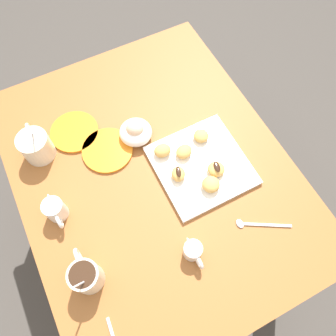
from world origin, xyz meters
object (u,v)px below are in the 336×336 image
at_px(beignet_4, 211,184).
at_px(coffee_mug_cream_right, 36,145).
at_px(chocolate_sauce_pitcher, 193,251).
at_px(saucer_orange_left, 74,132).
at_px(cream_pitcher_white, 55,209).
at_px(dining_table, 154,186).
at_px(beignet_3, 201,136).
at_px(saucer_orange_right, 107,150).
at_px(beignet_0, 216,169).
at_px(beignet_1, 178,174).
at_px(pastry_plate_square, 201,165).
at_px(coffee_mug_cream_left, 86,276).
at_px(ice_cream_bowl, 136,131).
at_px(beignet_2, 184,151).
at_px(beignet_5, 162,151).

bearing_deg(beignet_4, coffee_mug_cream_right, 50.06).
distance_m(coffee_mug_cream_right, chocolate_sauce_pitcher, 0.58).
bearing_deg(saucer_orange_left, cream_pitcher_white, 150.19).
distance_m(dining_table, beignet_3, 0.25).
bearing_deg(dining_table, chocolate_sauce_pitcher, 177.52).
bearing_deg(saucer_orange_right, beignet_0, -130.10).
bearing_deg(beignet_0, saucer_orange_right, 49.90).
xyz_separation_m(beignet_1, beignet_3, (0.09, -0.13, -0.00)).
relative_size(saucer_orange_right, beignet_0, 3.12).
distance_m(pastry_plate_square, coffee_mug_cream_right, 0.52).
bearing_deg(saucer_orange_right, beignet_1, -140.02).
bearing_deg(saucer_orange_right, coffee_mug_cream_left, 150.50).
relative_size(ice_cream_bowl, beignet_3, 2.15).
height_order(chocolate_sauce_pitcher, beignet_0, chocolate_sauce_pitcher).
xyz_separation_m(beignet_3, beignet_4, (-0.16, 0.06, 0.00)).
xyz_separation_m(beignet_2, beignet_4, (-0.14, -0.02, 0.00)).
bearing_deg(ice_cream_bowl, beignet_5, -155.50).
distance_m(saucer_orange_right, beignet_3, 0.31).
xyz_separation_m(pastry_plate_square, chocolate_sauce_pitcher, (-0.22, 0.16, 0.02)).
relative_size(cream_pitcher_white, beignet_0, 1.99).
distance_m(coffee_mug_cream_right, beignet_2, 0.46).
distance_m(dining_table, saucer_orange_left, 0.33).
height_order(pastry_plate_square, saucer_orange_right, pastry_plate_square).
height_order(chocolate_sauce_pitcher, beignet_4, chocolate_sauce_pitcher).
bearing_deg(chocolate_sauce_pitcher, dining_table, -2.48).
height_order(pastry_plate_square, beignet_0, beignet_0).
bearing_deg(ice_cream_bowl, saucer_orange_right, 93.13).
height_order(ice_cream_bowl, saucer_orange_left, ice_cream_bowl).
bearing_deg(beignet_0, beignet_4, 132.16).
distance_m(dining_table, cream_pitcher_white, 0.35).
bearing_deg(chocolate_sauce_pitcher, pastry_plate_square, -34.67).
relative_size(pastry_plate_square, beignet_5, 5.11).
bearing_deg(saucer_orange_left, ice_cream_bowl, -121.67).
relative_size(chocolate_sauce_pitcher, beignet_2, 1.69).
xyz_separation_m(saucer_orange_left, beignet_1, (-0.30, -0.23, 0.03)).
bearing_deg(beignet_1, cream_pitcher_white, 80.53).
bearing_deg(beignet_5, ice_cream_bowl, 24.50).
bearing_deg(pastry_plate_square, coffee_mug_cream_left, 109.85).
bearing_deg(pastry_plate_square, saucer_orange_left, 46.18).
xyz_separation_m(chocolate_sauce_pitcher, beignet_3, (0.31, -0.20, -0.00)).
bearing_deg(chocolate_sauce_pitcher, beignet_4, -44.02).
bearing_deg(dining_table, beignet_3, -82.08).
xyz_separation_m(beignet_0, beignet_4, (-0.04, 0.04, 0.00)).
bearing_deg(saucer_orange_right, chocolate_sauce_pitcher, -168.01).
height_order(coffee_mug_cream_left, saucer_orange_left, coffee_mug_cream_left).
bearing_deg(beignet_2, dining_table, 90.44).
height_order(beignet_2, beignet_5, beignet_5).
height_order(saucer_orange_right, beignet_2, beignet_2).
distance_m(coffee_mug_cream_left, beignet_1, 0.39).
xyz_separation_m(ice_cream_bowl, beignet_0, (-0.23, -0.16, -0.00)).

